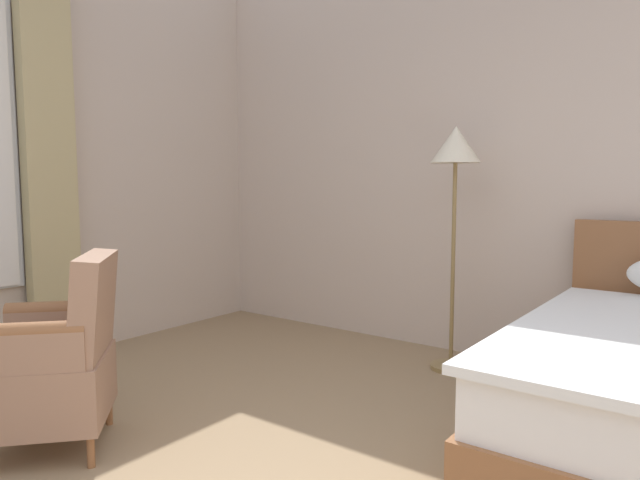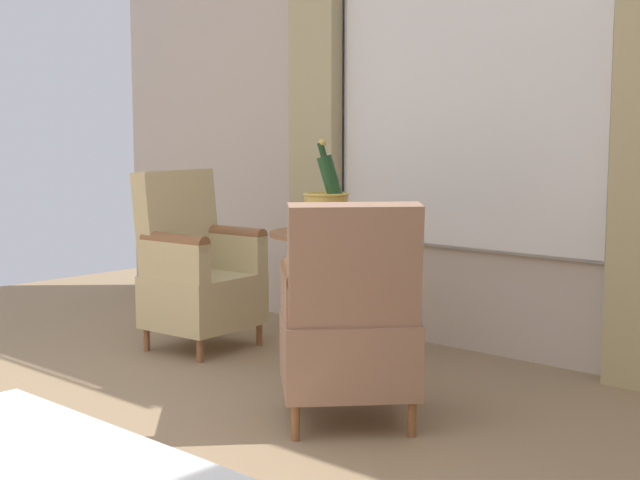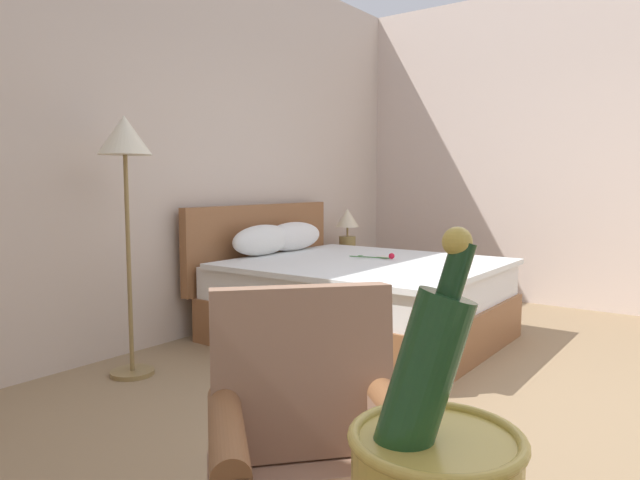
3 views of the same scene
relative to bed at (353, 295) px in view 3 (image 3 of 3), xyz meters
name	(u,v)px [view 3 (image 3 of 3)]	position (x,y,z in m)	size (l,w,h in m)	color
ground_plane	(585,443)	(-0.93, -1.94, -0.35)	(7.80, 7.80, 0.00)	#9A7E5B
wall_headboard_side	(162,138)	(-0.93, 1.16, 1.25)	(6.42, 0.12, 3.19)	beige
bed	(353,295)	(0.00, 0.00, 0.00)	(1.81, 2.11, 1.06)	brown
nightstand	(347,275)	(1.16, 0.82, -0.07)	(0.50, 0.45, 0.56)	brown
bedside_lamp	(347,224)	(1.16, 0.82, 0.47)	(0.24, 0.24, 0.42)	olive
floor_lamp_brass	(125,159)	(-1.61, 0.67, 1.06)	(0.33, 0.33, 1.67)	olive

